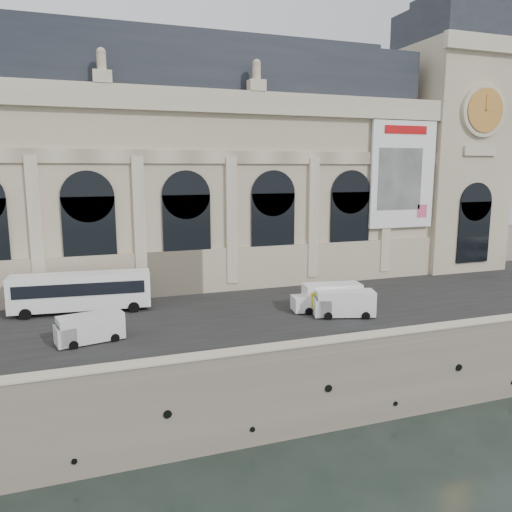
{
  "coord_description": "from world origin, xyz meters",
  "views": [
    {
      "loc": [
        -14.64,
        -31.2,
        19.78
      ],
      "look_at": [
        3.97,
        22.0,
        9.87
      ],
      "focal_mm": 35.0,
      "sensor_mm": 36.0,
      "label": 1
    }
  ],
  "objects_px": {
    "bus_left": "(81,291)",
    "van_c": "(341,304)",
    "van_b": "(87,329)",
    "box_truck": "(328,297)"
  },
  "relations": [
    {
      "from": "bus_left",
      "to": "box_truck",
      "type": "xyz_separation_m",
      "value": [
        22.76,
        -7.42,
        -0.78
      ]
    },
    {
      "from": "bus_left",
      "to": "van_c",
      "type": "xyz_separation_m",
      "value": [
        23.01,
        -9.56,
        -0.86
      ]
    },
    {
      "from": "van_b",
      "to": "van_c",
      "type": "relative_size",
      "value": 0.91
    },
    {
      "from": "bus_left",
      "to": "box_truck",
      "type": "bearing_deg",
      "value": -18.05
    },
    {
      "from": "van_b",
      "to": "van_c",
      "type": "distance_m",
      "value": 22.66
    },
    {
      "from": "bus_left",
      "to": "van_c",
      "type": "distance_m",
      "value": 24.93
    },
    {
      "from": "bus_left",
      "to": "van_b",
      "type": "xyz_separation_m",
      "value": [
        0.35,
        -9.25,
        -0.96
      ]
    },
    {
      "from": "bus_left",
      "to": "van_c",
      "type": "bearing_deg",
      "value": -22.55
    },
    {
      "from": "van_b",
      "to": "box_truck",
      "type": "xyz_separation_m",
      "value": [
        22.41,
        1.84,
        0.18
      ]
    },
    {
      "from": "bus_left",
      "to": "van_b",
      "type": "relative_size",
      "value": 2.4
    }
  ]
}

